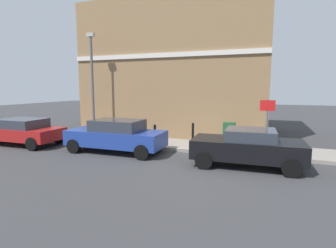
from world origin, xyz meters
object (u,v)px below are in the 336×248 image
object	(u,v)px
lamppost	(92,81)
car_black	(247,147)
bollard_far_kerb	(155,134)
street_sign	(267,118)
car_red	(21,131)
bollard_near_cabinet	(193,132)
car_blue	(116,135)
utility_cabinet	(229,135)

from	to	relation	value
lamppost	car_black	bearing A→B (deg)	-105.92
bollard_far_kerb	street_sign	xyz separation A→B (m)	(0.07, -5.02, 0.96)
car_red	bollard_near_cabinet	size ratio (longest dim) A/B	4.24
car_blue	street_sign	bearing A→B (deg)	-168.38
car_black	car_red	bearing A→B (deg)	-1.63
car_red	utility_cabinet	xyz separation A→B (m)	(2.63, -10.22, -0.04)
bollard_near_cabinet	street_sign	distance (m)	3.76
bollard_far_kerb	car_red	bearing A→B (deg)	102.45
bollard_near_cabinet	street_sign	xyz separation A→B (m)	(-1.15, -3.45, 0.96)
car_red	street_sign	size ratio (longest dim) A/B	1.91
car_red	utility_cabinet	distance (m)	10.55
car_red	bollard_near_cabinet	bearing A→B (deg)	-162.83
car_black	car_red	world-z (taller)	car_black
bollard_near_cabinet	lamppost	world-z (taller)	lamppost
car_black	utility_cabinet	distance (m)	2.80
car_black	bollard_near_cabinet	xyz separation A→B (m)	(2.72, 2.80, -0.04)
car_blue	street_sign	size ratio (longest dim) A/B	1.95
bollard_far_kerb	lamppost	bearing A→B (deg)	77.45
utility_cabinet	lamppost	world-z (taller)	lamppost
car_blue	lamppost	world-z (taller)	lamppost
car_black	lamppost	bearing A→B (deg)	-17.59
car_red	lamppost	distance (m)	4.47
street_sign	bollard_near_cabinet	bearing A→B (deg)	71.61
bollard_near_cabinet	bollard_far_kerb	size ratio (longest dim) A/B	1.00
bollard_near_cabinet	car_black	bearing A→B (deg)	-134.20
car_blue	utility_cabinet	distance (m)	5.31
car_black	bollard_near_cabinet	size ratio (longest dim) A/B	3.90
bollard_far_kerb	car_blue	bearing A→B (deg)	132.50
bollard_near_cabinet	street_sign	bearing A→B (deg)	-108.39
car_blue	utility_cabinet	xyz separation A→B (m)	(2.38, -4.75, -0.10)
utility_cabinet	lamppost	distance (m)	7.94
car_black	utility_cabinet	bearing A→B (deg)	-70.91
car_black	lamppost	size ratio (longest dim) A/B	0.71
street_sign	bollard_far_kerb	bearing A→B (deg)	90.80
lamppost	street_sign	bearing A→B (deg)	-95.30
car_blue	bollard_near_cabinet	size ratio (longest dim) A/B	4.31
car_blue	bollard_far_kerb	size ratio (longest dim) A/B	4.31
utility_cabinet	bollard_far_kerb	distance (m)	3.55
bollard_far_kerb	lamppost	size ratio (longest dim) A/B	0.18
car_black	bollard_far_kerb	world-z (taller)	car_black
car_blue	utility_cabinet	bearing A→B (deg)	-153.54
car_red	bollard_near_cabinet	world-z (taller)	car_red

